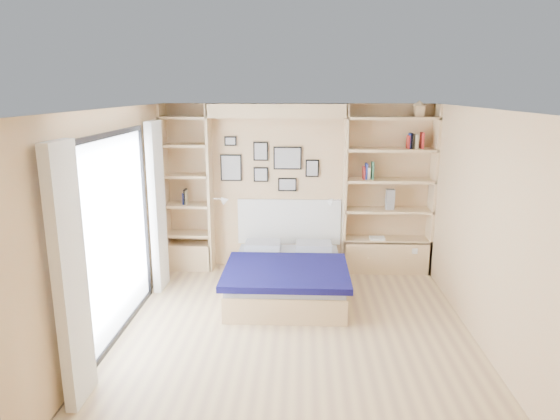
{
  "coord_description": "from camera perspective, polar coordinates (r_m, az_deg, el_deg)",
  "views": [
    {
      "loc": [
        0.07,
        -5.17,
        2.69
      ],
      "look_at": [
        -0.2,
        0.9,
        1.22
      ],
      "focal_mm": 32.0,
      "sensor_mm": 36.0,
      "label": 1
    }
  ],
  "objects": [
    {
      "name": "ground",
      "position": [
        5.83,
        1.65,
        -13.91
      ],
      "size": [
        4.5,
        4.5,
        0.0
      ],
      "primitive_type": "plane",
      "color": "tan",
      "rests_on": "ground"
    },
    {
      "name": "photo_gallery",
      "position": [
        7.49,
        -1.45,
        5.23
      ],
      "size": [
        1.48,
        0.02,
        0.82
      ],
      "color": "black",
      "rests_on": "ground"
    },
    {
      "name": "bed",
      "position": [
        6.75,
        0.79,
        -7.5
      ],
      "size": [
        1.58,
        2.09,
        1.07
      ],
      "color": "tan",
      "rests_on": "ground"
    },
    {
      "name": "room_shell",
      "position": [
        6.9,
        -1.28,
        0.05
      ],
      "size": [
        4.5,
        4.5,
        4.5
      ],
      "color": "tan",
      "rests_on": "ground"
    },
    {
      "name": "shelf_decor",
      "position": [
        7.38,
        10.57,
        5.57
      ],
      "size": [
        3.52,
        0.23,
        2.03
      ],
      "color": "maroon",
      "rests_on": "ground"
    },
    {
      "name": "deck_chair",
      "position": [
        6.97,
        -27.62,
        -7.12
      ],
      "size": [
        0.56,
        0.88,
        0.86
      ],
      "rotation": [
        0.0,
        0.0,
        -0.06
      ],
      "color": "tan",
      "rests_on": "ground"
    },
    {
      "name": "reading_lamps",
      "position": [
        7.36,
        -0.37,
        1.09
      ],
      "size": [
        1.92,
        0.12,
        0.15
      ],
      "color": "silver",
      "rests_on": "ground"
    }
  ]
}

